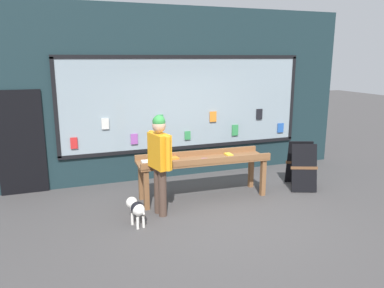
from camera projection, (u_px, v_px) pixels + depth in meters
The scene contains 6 objects.
ground_plane at pixel (220, 213), 6.68m from camera, with size 40.00×40.00×0.00m, color #474444.
shopfront_facade at pixel (176, 95), 8.43m from camera, with size 8.29×0.29×3.80m.
display_table_main at pixel (203, 163), 7.26m from camera, with size 2.58×0.79×0.88m.
person_browsing at pixel (160, 157), 6.38m from camera, with size 0.32×0.67×1.77m.
small_dog at pixel (136, 208), 6.12m from camera, with size 0.29×0.53×0.44m.
sandwich_board_sign at pixel (301, 165), 7.88m from camera, with size 0.73×0.82×0.97m.
Camera 1 is at (-2.60, -5.68, 2.71)m, focal length 35.00 mm.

